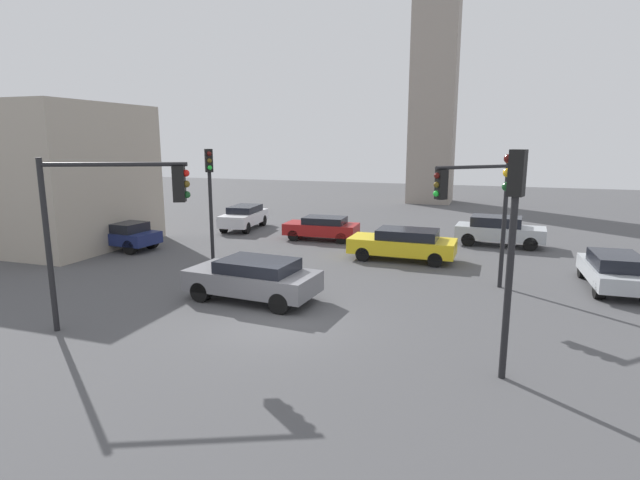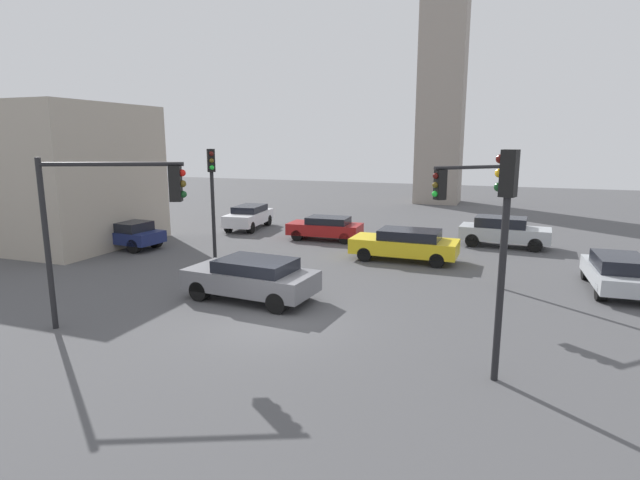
% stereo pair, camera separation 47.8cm
% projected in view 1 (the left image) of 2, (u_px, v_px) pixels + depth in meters
% --- Properties ---
extents(ground_plane, '(100.49, 100.49, 0.00)m').
position_uv_depth(ground_plane, '(274.00, 323.00, 15.19)').
color(ground_plane, '#4C4C4F').
extents(traffic_light_0, '(0.49, 0.40, 5.23)m').
position_uv_depth(traffic_light_0, '(512.00, 223.00, 10.98)').
color(traffic_light_0, black).
rests_on(traffic_light_0, ground_plane).
extents(traffic_light_1, '(2.44, 2.36, 4.82)m').
position_uv_depth(traffic_light_1, '(473.00, 199.00, 17.54)').
color(traffic_light_1, black).
rests_on(traffic_light_1, ground_plane).
extents(traffic_light_2, '(3.75, 1.77, 4.95)m').
position_uv_depth(traffic_light_2, '(114.00, 206.00, 14.01)').
color(traffic_light_2, black).
rests_on(traffic_light_2, ground_plane).
extents(traffic_light_3, '(0.45, 0.48, 5.03)m').
position_uv_depth(traffic_light_3, '(210.00, 184.00, 22.08)').
color(traffic_light_3, black).
rests_on(traffic_light_3, ground_plane).
extents(car_0, '(4.06, 2.08, 1.39)m').
position_uv_depth(car_0, '(121.00, 235.00, 25.25)').
color(car_0, navy).
rests_on(car_0, ground_plane).
extents(car_1, '(4.63, 2.39, 1.44)m').
position_uv_depth(car_1, '(254.00, 278.00, 17.18)').
color(car_1, slate).
rests_on(car_1, ground_plane).
extents(car_2, '(4.04, 1.86, 1.29)m').
position_uv_depth(car_2, '(322.00, 227.00, 27.59)').
color(car_2, maroon).
rests_on(car_2, ground_plane).
extents(car_3, '(4.49, 2.04, 1.53)m').
position_uv_depth(car_3, '(499.00, 230.00, 26.09)').
color(car_3, '#ADB2B7').
rests_on(car_3, ground_plane).
extents(car_4, '(2.11, 4.36, 1.43)m').
position_uv_depth(car_4, '(244.00, 217.00, 30.97)').
color(car_4, silver).
rests_on(car_4, ground_plane).
extents(car_5, '(1.90, 4.18, 1.37)m').
position_uv_depth(car_5, '(614.00, 270.00, 18.40)').
color(car_5, '#ADB2B7').
rests_on(car_5, ground_plane).
extents(car_6, '(4.80, 2.02, 1.44)m').
position_uv_depth(car_6, '(403.00, 244.00, 22.96)').
color(car_6, yellow).
rests_on(car_6, ground_plane).
extents(building_flank, '(15.17, 7.54, 7.18)m').
position_uv_depth(building_flank, '(0.00, 174.00, 27.02)').
color(building_flank, '#A89E8E').
rests_on(building_flank, ground_plane).
extents(skyline_tower, '(3.72, 3.72, 26.26)m').
position_uv_depth(skyline_tower, '(436.00, 46.00, 42.03)').
color(skyline_tower, gray).
rests_on(skyline_tower, ground_plane).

